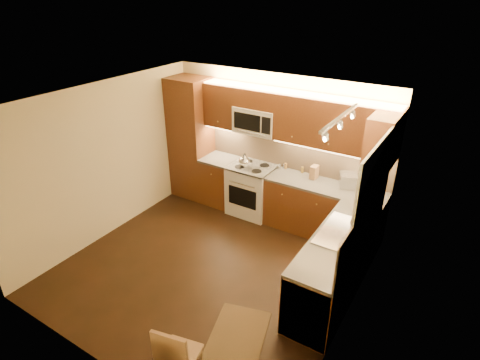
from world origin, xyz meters
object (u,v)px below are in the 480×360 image
Objects in this scene: microwave at (257,120)px; kettle at (244,160)px; toaster_oven at (352,180)px; stove at (252,189)px; sink at (343,228)px; soap_bottle at (372,210)px; dining_chair at (180,353)px; knife_block at (314,172)px.

microwave is 0.72m from kettle.
stove is at bearing 163.54° from toaster_oven.
kettle is at bearing 153.63° from sink.
soap_bottle is 0.21× the size of dining_chair.
toaster_oven reaches higher than sink.
knife_block reaches higher than toaster_oven.
sink is 1.36m from toaster_oven.
stove is at bearing 96.25° from dining_chair.
stove is 2.33m from soap_bottle.
knife_block is (1.08, 0.03, -0.71)m from microwave.
knife_block is 0.26× the size of dining_chair.
kettle reaches higher than stove.
sink is at bearing -39.52° from kettle.
toaster_oven is (1.70, 0.06, -0.71)m from microwave.
kettle is 0.28× the size of dining_chair.
stove is 1.22m from knife_block.
stove is at bearing -90.00° from microwave.
knife_block reaches higher than soap_bottle.
soap_bottle reaches higher than stove.
sink is 2.36m from kettle.
toaster_oven is at bearing 4.80° from knife_block.
knife_block is 1.27× the size of soap_bottle.
microwave is at bearing -176.41° from knife_block.
microwave is at bearing 95.58° from dining_chair.
dining_chair is at bearing -71.51° from stove.
soap_bottle is at bearing 57.10° from dining_chair.
stove is 1.79m from toaster_oven.
kettle reaches higher than toaster_oven.
sink is 2.34× the size of toaster_oven.
soap_bottle is (0.21, 0.62, 0.01)m from sink.
kettle is 0.65× the size of toaster_oven.
kettle reaches higher than knife_block.
soap_bottle is (0.51, -0.71, -0.02)m from toaster_oven.
toaster_oven is at bearing 6.63° from stove.
kettle is 1.22m from knife_block.
microwave is 3.43× the size of knife_block.
stove is at bearing 150.64° from sink.
sink is 3.60× the size of kettle.
knife_block is 3.59m from dining_chair.
microwave reaches higher than dining_chair.
knife_block is (-0.92, 1.29, 0.04)m from sink.
knife_block is at bearing 1.66° from microwave.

